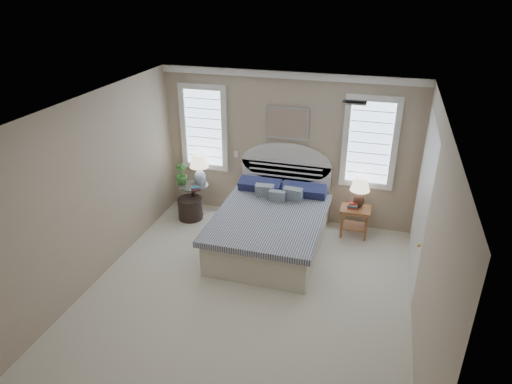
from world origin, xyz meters
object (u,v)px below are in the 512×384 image
at_px(floor_pot, 190,208).
at_px(lamp_right, 360,189).
at_px(lamp_left, 199,166).
at_px(side_table_left, 194,197).
at_px(bed, 272,224).
at_px(nightstand_right, 355,215).

xyz_separation_m(floor_pot, lamp_right, (3.01, 0.29, 0.66)).
height_order(lamp_left, lamp_right, lamp_left).
relative_size(side_table_left, lamp_right, 1.17).
distance_m(bed, lamp_left, 1.80).
height_order(nightstand_right, lamp_right, lamp_right).
distance_m(nightstand_right, lamp_left, 2.91).
height_order(side_table_left, floor_pot, side_table_left).
relative_size(nightstand_right, floor_pot, 1.19).
xyz_separation_m(lamp_left, lamp_right, (2.88, 0.05, -0.12)).
bearing_deg(lamp_right, floor_pot, -174.52).
xyz_separation_m(side_table_left, lamp_right, (2.98, 0.16, 0.47)).
height_order(bed, lamp_right, bed).
xyz_separation_m(bed, side_table_left, (-1.65, 0.59, 0.00)).
bearing_deg(lamp_left, side_table_left, -131.77).
relative_size(bed, lamp_right, 4.22).
bearing_deg(floor_pot, nightstand_right, 4.40).
bearing_deg(nightstand_right, side_table_left, -178.06).
distance_m(nightstand_right, floor_pot, 2.99).
bearing_deg(floor_pot, lamp_left, 62.57).
height_order(floor_pot, lamp_right, lamp_right).
distance_m(bed, floor_pot, 1.75).
xyz_separation_m(bed, lamp_right, (1.33, 0.75, 0.47)).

